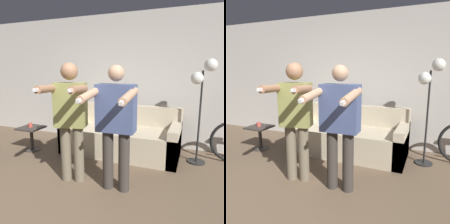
{
  "view_description": "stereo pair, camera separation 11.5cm",
  "coord_description": "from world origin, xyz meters",
  "views": [
    {
      "loc": [
        1.65,
        -1.53,
        1.52
      ],
      "look_at": [
        0.46,
        1.48,
        0.88
      ],
      "focal_mm": 35.0,
      "sensor_mm": 36.0,
      "label": 1
    },
    {
      "loc": [
        1.75,
        -1.49,
        1.52
      ],
      "look_at": [
        0.46,
        1.48,
        0.88
      ],
      "focal_mm": 35.0,
      "sensor_mm": 36.0,
      "label": 2
    }
  ],
  "objects": [
    {
      "name": "ground_plane",
      "position": [
        0.0,
        0.0,
        0.0
      ],
      "size": [
        16.0,
        16.0,
        0.0
      ],
      "primitive_type": "plane",
      "color": "brown"
    },
    {
      "name": "wall_back",
      "position": [
        0.0,
        2.76,
        1.3
      ],
      "size": [
        10.0,
        0.05,
        2.6
      ],
      "color": "beige",
      "rests_on": "ground_plane"
    },
    {
      "name": "couch",
      "position": [
        0.39,
        2.1,
        0.28
      ],
      "size": [
        2.09,
        0.88,
        0.84
      ],
      "color": "beige",
      "rests_on": "ground_plane"
    },
    {
      "name": "person_left",
      "position": [
        0.12,
        0.87,
        0.92
      ],
      "size": [
        0.57,
        0.75,
        1.6
      ],
      "rotation": [
        0.0,
        0.0,
        0.22
      ],
      "color": "#6B604C",
      "rests_on": "ground_plane"
    },
    {
      "name": "person_right",
      "position": [
        0.75,
        0.87,
        0.91
      ],
      "size": [
        0.56,
        0.69,
        1.57
      ],
      "rotation": [
        0.0,
        0.0,
        0.04
      ],
      "color": "#38332D",
      "rests_on": "ground_plane"
    },
    {
      "name": "cat",
      "position": [
        0.33,
        2.44,
        0.91
      ],
      "size": [
        0.46,
        0.13,
        0.15
      ],
      "color": "#3D3833",
      "rests_on": "couch"
    },
    {
      "name": "floor_lamp",
      "position": [
        1.71,
        2.14,
        1.29
      ],
      "size": [
        0.37,
        0.28,
        1.68
      ],
      "color": "black",
      "rests_on": "ground_plane"
    },
    {
      "name": "side_table",
      "position": [
        -1.22,
        1.6,
        0.32
      ],
      "size": [
        0.42,
        0.42,
        0.45
      ],
      "color": "#38332D",
      "rests_on": "ground_plane"
    },
    {
      "name": "cup",
      "position": [
        -1.23,
        1.59,
        0.49
      ],
      "size": [
        0.08,
        0.08,
        0.08
      ],
      "color": "#B7473D",
      "rests_on": "side_table"
    }
  ]
}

